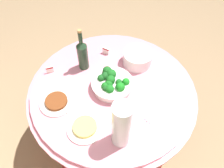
# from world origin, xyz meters

# --- Properties ---
(ground_plane) EXTENTS (6.00, 6.00, 0.00)m
(ground_plane) POSITION_xyz_m (0.00, 0.00, 0.00)
(ground_plane) COLOR #9E7F5B
(buffet_table) EXTENTS (1.16, 1.16, 0.74)m
(buffet_table) POSITION_xyz_m (0.00, 0.00, 0.38)
(buffet_table) COLOR maroon
(buffet_table) RESTS_ON ground_plane
(broccoli_bowl) EXTENTS (0.28, 0.28, 0.11)m
(broccoli_bowl) POSITION_xyz_m (0.01, -0.01, 0.79)
(broccoli_bowl) COLOR white
(broccoli_bowl) RESTS_ON buffet_table
(plate_stack) EXTENTS (0.21, 0.21, 0.10)m
(plate_stack) POSITION_xyz_m (-0.12, -0.28, 0.79)
(plate_stack) COLOR white
(plate_stack) RESTS_ON buffet_table
(wine_bottle) EXTENTS (0.07, 0.07, 0.34)m
(wine_bottle) POSITION_xyz_m (0.25, -0.14, 0.87)
(wine_bottle) COLOR #203A25
(wine_bottle) RESTS_ON buffet_table
(decorative_fruit_vase) EXTENTS (0.11, 0.11, 0.34)m
(decorative_fruit_vase) POSITION_xyz_m (-0.14, 0.34, 0.90)
(decorative_fruit_vase) COLOR silver
(decorative_fruit_vase) RESTS_ON buffet_table
(serving_tongs) EXTENTS (0.12, 0.16, 0.01)m
(serving_tongs) POSITION_xyz_m (-0.31, 0.13, 0.74)
(serving_tongs) COLOR silver
(serving_tongs) RESTS_ON buffet_table
(food_plate_noodles) EXTENTS (0.22, 0.22, 0.03)m
(food_plate_noodles) POSITION_xyz_m (0.08, 0.33, 0.75)
(food_plate_noodles) COLOR white
(food_plate_noodles) RESTS_ON buffet_table
(food_plate_stir_fry) EXTENTS (0.22, 0.22, 0.03)m
(food_plate_stir_fry) POSITION_xyz_m (0.32, 0.20, 0.75)
(food_plate_stir_fry) COLOR white
(food_plate_stir_fry) RESTS_ON buffet_table
(label_placard_front) EXTENTS (0.05, 0.02, 0.05)m
(label_placard_front) POSITION_xyz_m (0.13, -0.31, 0.77)
(label_placard_front) COLOR white
(label_placard_front) RESTS_ON buffet_table
(label_placard_mid) EXTENTS (0.05, 0.03, 0.05)m
(label_placard_mid) POSITION_xyz_m (0.46, -0.03, 0.77)
(label_placard_mid) COLOR white
(label_placard_mid) RESTS_ON buffet_table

